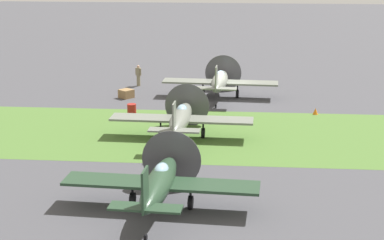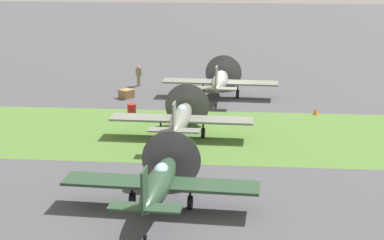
{
  "view_description": "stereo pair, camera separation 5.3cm",
  "coord_description": "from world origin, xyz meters",
  "px_view_note": "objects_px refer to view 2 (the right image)",
  "views": [
    {
      "loc": [
        1.24,
        -45.45,
        11.18
      ],
      "look_at": [
        -1.78,
        -10.28,
        1.21
      ],
      "focal_mm": 58.2,
      "sensor_mm": 36.0,
      "label": 1
    },
    {
      "loc": [
        1.3,
        -45.45,
        11.18
      ],
      "look_at": [
        -1.78,
        -10.28,
        1.21
      ],
      "focal_mm": 58.2,
      "sensor_mm": 36.0,
      "label": 2
    }
  ],
  "objects_px": {
    "airplane_trail": "(159,182)",
    "airplane_wingman": "(181,118)",
    "fuel_drum": "(132,111)",
    "runway_marker_cone": "(316,111)",
    "ground_crew_chief": "(139,75)",
    "airplane_lead": "(220,81)",
    "supply_crate": "(126,94)"
  },
  "relations": [
    {
      "from": "airplane_lead",
      "to": "ground_crew_chief",
      "type": "relative_size",
      "value": 5.07
    },
    {
      "from": "fuel_drum",
      "to": "airplane_trail",
      "type": "bearing_deg",
      "value": -75.2
    },
    {
      "from": "ground_crew_chief",
      "to": "fuel_drum",
      "type": "height_order",
      "value": "ground_crew_chief"
    },
    {
      "from": "fuel_drum",
      "to": "airplane_wingman",
      "type": "bearing_deg",
      "value": -49.87
    },
    {
      "from": "fuel_drum",
      "to": "runway_marker_cone",
      "type": "distance_m",
      "value": 12.51
    },
    {
      "from": "ground_crew_chief",
      "to": "fuel_drum",
      "type": "distance_m",
      "value": 9.63
    },
    {
      "from": "fuel_drum",
      "to": "supply_crate",
      "type": "bearing_deg",
      "value": 104.59
    },
    {
      "from": "airplane_lead",
      "to": "airplane_wingman",
      "type": "bearing_deg",
      "value": -97.36
    },
    {
      "from": "airplane_wingman",
      "to": "supply_crate",
      "type": "bearing_deg",
      "value": 119.34
    },
    {
      "from": "runway_marker_cone",
      "to": "airplane_wingman",
      "type": "bearing_deg",
      "value": -143.85
    },
    {
      "from": "airplane_lead",
      "to": "runway_marker_cone",
      "type": "xyz_separation_m",
      "value": [
        6.73,
        -4.17,
        -1.09
      ]
    },
    {
      "from": "airplane_trail",
      "to": "ground_crew_chief",
      "type": "xyz_separation_m",
      "value": [
        -5.11,
        24.5,
        -0.38
      ]
    },
    {
      "from": "airplane_lead",
      "to": "airplane_trail",
      "type": "xyz_separation_m",
      "value": [
        -1.71,
        -20.88,
        -0.01
      ]
    },
    {
      "from": "airplane_trail",
      "to": "supply_crate",
      "type": "relative_size",
      "value": 9.64
    },
    {
      "from": "airplane_trail",
      "to": "runway_marker_cone",
      "type": "distance_m",
      "value": 18.76
    },
    {
      "from": "airplane_wingman",
      "to": "ground_crew_chief",
      "type": "distance_m",
      "value": 14.92
    },
    {
      "from": "ground_crew_chief",
      "to": "runway_marker_cone",
      "type": "xyz_separation_m",
      "value": [
        13.55,
        -7.79,
        -0.69
      ]
    },
    {
      "from": "supply_crate",
      "to": "runway_marker_cone",
      "type": "xyz_separation_m",
      "value": [
        13.78,
        -3.61,
        -0.1
      ]
    },
    {
      "from": "airplane_lead",
      "to": "airplane_wingman",
      "type": "relative_size",
      "value": 1.02
    },
    {
      "from": "ground_crew_chief",
      "to": "airplane_wingman",
      "type": "bearing_deg",
      "value": -35.47
    },
    {
      "from": "airplane_wingman",
      "to": "runway_marker_cone",
      "type": "distance_m",
      "value": 10.69
    },
    {
      "from": "airplane_trail",
      "to": "ground_crew_chief",
      "type": "distance_m",
      "value": 25.04
    },
    {
      "from": "airplane_trail",
      "to": "airplane_wingman",
      "type": "bearing_deg",
      "value": 93.97
    },
    {
      "from": "runway_marker_cone",
      "to": "ground_crew_chief",
      "type": "bearing_deg",
      "value": 150.11
    },
    {
      "from": "airplane_wingman",
      "to": "runway_marker_cone",
      "type": "height_order",
      "value": "airplane_wingman"
    },
    {
      "from": "airplane_lead",
      "to": "supply_crate",
      "type": "xyz_separation_m",
      "value": [
        -7.06,
        -0.56,
        -0.99
      ]
    },
    {
      "from": "fuel_drum",
      "to": "runway_marker_cone",
      "type": "xyz_separation_m",
      "value": [
        12.39,
        1.76,
        -0.23
      ]
    },
    {
      "from": "airplane_wingman",
      "to": "ground_crew_chief",
      "type": "relative_size",
      "value": 4.96
    },
    {
      "from": "airplane_lead",
      "to": "runway_marker_cone",
      "type": "relative_size",
      "value": 19.92
    },
    {
      "from": "airplane_lead",
      "to": "airplane_wingman",
      "type": "height_order",
      "value": "airplane_lead"
    },
    {
      "from": "ground_crew_chief",
      "to": "supply_crate",
      "type": "height_order",
      "value": "ground_crew_chief"
    },
    {
      "from": "fuel_drum",
      "to": "runway_marker_cone",
      "type": "relative_size",
      "value": 2.05
    }
  ]
}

